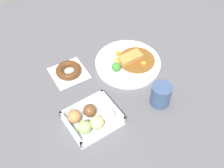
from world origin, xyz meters
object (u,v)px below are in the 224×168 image
(donut_box, at_px, (92,119))
(chocolate_ring_donut, at_px, (69,71))
(curry_plate, at_px, (128,63))
(coffee_mug, at_px, (161,95))

(donut_box, relative_size, chocolate_ring_donut, 1.23)
(donut_box, distance_m, chocolate_ring_donut, 0.27)
(curry_plate, relative_size, donut_box, 1.52)
(curry_plate, bearing_deg, chocolate_ring_donut, 156.84)
(curry_plate, height_order, coffee_mug, coffee_mug)
(curry_plate, bearing_deg, coffee_mug, -94.73)
(donut_box, distance_m, coffee_mug, 0.27)
(curry_plate, distance_m, chocolate_ring_donut, 0.26)
(donut_box, bearing_deg, curry_plate, 30.06)
(donut_box, relative_size, coffee_mug, 1.99)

